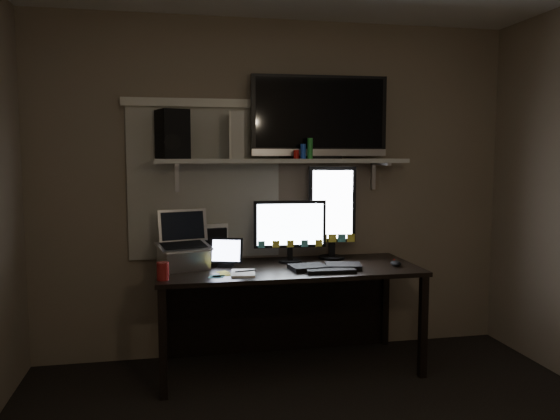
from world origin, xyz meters
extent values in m
plane|color=#7C6C59|center=(0.00, 1.80, 1.25)|extent=(3.60, 0.00, 3.60)
cube|color=beige|center=(-0.55, 1.79, 1.30)|extent=(1.10, 0.02, 1.10)
cube|color=black|center=(0.00, 1.43, 0.71)|extent=(1.80, 0.75, 0.03)
cube|color=black|center=(0.00, 1.78, 0.35)|extent=(1.80, 0.02, 0.70)
cube|color=black|center=(-0.86, 1.09, 0.35)|extent=(0.05, 0.05, 0.70)
cube|color=black|center=(0.86, 1.09, 0.35)|extent=(0.05, 0.05, 0.70)
cube|color=black|center=(-0.86, 1.76, 0.35)|extent=(0.05, 0.05, 0.70)
cube|color=black|center=(0.86, 1.76, 0.35)|extent=(0.05, 0.05, 0.70)
cube|color=#B5B6B1|center=(0.00, 1.62, 1.46)|extent=(1.80, 0.35, 0.03)
cube|color=black|center=(0.04, 1.57, 0.96)|extent=(0.53, 0.08, 0.46)
cube|color=black|center=(0.38, 1.66, 1.08)|extent=(0.36, 0.10, 0.71)
cube|color=black|center=(0.24, 1.30, 0.75)|extent=(0.51, 0.22, 0.03)
ellipsoid|color=black|center=(0.75, 1.30, 0.75)|extent=(0.07, 0.11, 0.04)
cube|color=white|center=(-0.34, 1.25, 0.74)|extent=(0.18, 0.23, 0.01)
cube|color=black|center=(-0.43, 1.51, 0.83)|extent=(0.25, 0.17, 0.20)
cube|color=black|center=(-0.51, 1.74, 0.86)|extent=(0.22, 0.13, 0.26)
cube|color=#B2B1B6|center=(-0.72, 1.50, 0.93)|extent=(0.41, 0.36, 0.39)
cylinder|color=maroon|center=(-0.85, 1.18, 0.79)|extent=(0.10, 0.10, 0.11)
cube|color=black|center=(0.28, 1.66, 1.78)|extent=(1.01, 0.22, 0.60)
cube|color=beige|center=(-0.34, 1.62, 1.64)|extent=(0.12, 0.28, 0.32)
cube|color=black|center=(-0.78, 1.65, 1.65)|extent=(0.25, 0.27, 0.34)
camera|label=1|loc=(-0.79, -2.24, 1.50)|focal=35.00mm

